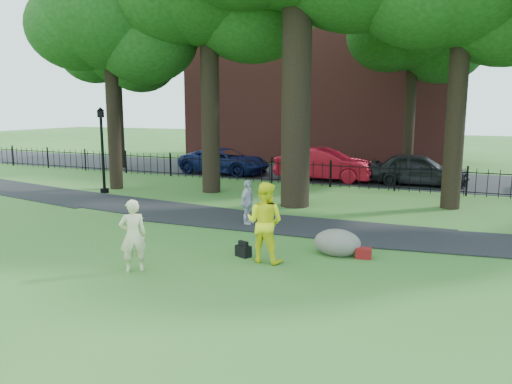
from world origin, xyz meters
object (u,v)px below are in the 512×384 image
at_px(boulder, 337,241).
at_px(man, 265,222).
at_px(woman, 133,236).
at_px(red_sedan, 325,165).
at_px(lamppost, 103,151).

bearing_deg(boulder, man, -138.09).
bearing_deg(woman, red_sedan, -131.19).
relative_size(woman, man, 0.86).
distance_m(lamppost, red_sedan, 10.95).
distance_m(woman, man, 3.16).
bearing_deg(lamppost, man, -53.70).
bearing_deg(boulder, woman, -140.72).
xyz_separation_m(man, lamppost, (-10.39, 6.23, 0.85)).
bearing_deg(lamppost, boulder, -45.14).
distance_m(woman, lamppost, 11.39).
bearing_deg(boulder, red_sedan, 107.75).
relative_size(man, lamppost, 0.53).
bearing_deg(red_sedan, boulder, -163.66).
xyz_separation_m(woman, boulder, (3.99, 3.26, -0.50)).
bearing_deg(red_sedan, woman, 178.52).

